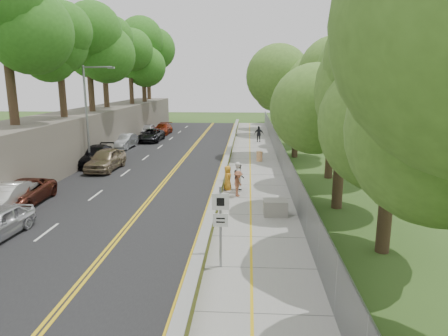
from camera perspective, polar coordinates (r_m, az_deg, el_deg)
name	(u,v)px	position (r m, az deg, el deg)	size (l,w,h in m)	color
ground	(202,236)	(18.24, -3.15, -9.74)	(140.00, 140.00, 0.00)	#33511E
road	(158,165)	(33.34, -9.43, 0.42)	(11.20, 66.00, 0.04)	black
sidewalk	(254,166)	(32.51, 4.37, 0.25)	(4.20, 66.00, 0.05)	gray
jersey_barrier	(226,163)	(32.49, 0.32, 0.78)	(0.42, 66.00, 0.60)	#BACD17
rock_embankment	(60,140)	(35.69, -22.35, 3.67)	(5.00, 66.00, 4.00)	#595147
chainlink_fence	(281,155)	(32.42, 8.11, 1.88)	(0.04, 66.00, 2.00)	slate
trees_embankment	(57,32)	(35.32, -22.77, 17.42)	(6.40, 66.00, 13.00)	#347B1F
trees_fenceside	(314,78)	(32.16, 12.72, 12.38)	(7.00, 66.00, 14.00)	#56872F
streetlight	(89,109)	(33.28, -18.71, 7.95)	(2.52, 0.22, 8.00)	gray
signpost	(221,218)	(14.64, -0.50, -7.21)	(0.62, 0.09, 3.10)	gray
construction_barrel	(259,156)	(34.39, 5.09, 1.69)	(0.52, 0.52, 0.86)	orange
concrete_block	(275,208)	(20.84, 7.34, -5.63)	(1.21, 0.91, 0.81)	gray
car_1	(2,200)	(23.56, -29.11, -4.04)	(1.68, 4.82, 1.59)	silver
car_2	(21,193)	(24.95, -27.06, -3.23)	(2.28, 4.94, 1.37)	#542217
car_3	(96,155)	(34.52, -17.84, 1.72)	(2.15, 5.29, 1.53)	black
car_4	(106,159)	(32.24, -16.55, 1.19)	(1.96, 4.86, 1.66)	#9C8668
car_5	(124,141)	(41.99, -14.05, 3.73)	(1.55, 4.45, 1.47)	#A6A9AD
car_6	(151,135)	(46.23, -10.35, 4.63)	(2.32, 5.03, 1.40)	black
car_7	(163,129)	(52.21, -8.74, 5.55)	(1.91, 4.69, 1.36)	maroon
car_8	(148,130)	(51.18, -10.84, 5.37)	(1.67, 4.15, 1.41)	silver
painter_0	(228,178)	(25.24, 0.52, -1.41)	(0.77, 0.50, 1.57)	orange
painter_1	(239,177)	(24.67, 2.09, -1.34)	(0.69, 0.46, 1.90)	silver
painter_2	(239,176)	(25.42, 2.13, -1.22)	(0.80, 0.63, 1.65)	black
painter_3	(238,184)	(23.86, 2.03, -2.25)	(1.01, 0.58, 1.56)	#995639
person_far	(259,134)	(45.12, 5.01, 4.86)	(1.05, 0.44, 1.79)	black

